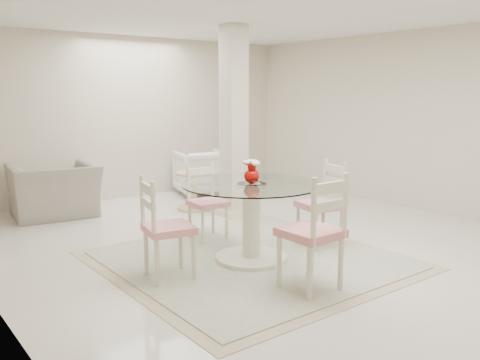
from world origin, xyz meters
TOP-DOWN VIEW (x-y plane):
  - ground at (0.00, 0.00)m, footprint 7.00×7.00m
  - room_shell at (0.00, 0.00)m, footprint 6.02×7.02m
  - column at (0.50, 1.30)m, footprint 0.30×0.30m
  - area_rug at (-0.55, -0.41)m, footprint 2.90×2.90m
  - dining_table at (-0.55, -0.41)m, footprint 1.46×1.46m
  - red_vase at (-0.55, -0.41)m, footprint 0.19×0.18m
  - dining_chair_east at (0.47, -0.51)m, footprint 0.52×0.52m
  - dining_chair_north at (-0.46, 0.60)m, footprint 0.43×0.43m
  - dining_chair_west at (-1.56, -0.31)m, footprint 0.52×0.52m
  - dining_chair_south at (-0.63, -1.43)m, footprint 0.49×0.49m
  - recliner_taupe at (-1.57, 2.85)m, footprint 1.29×1.16m
  - armchair_white at (1.00, 2.91)m, footprint 1.03×1.05m
  - side_table at (0.27, 2.01)m, footprint 0.56×0.56m

SIDE VIEW (x-z plane):
  - ground at x=0.00m, z-range 0.00..0.00m
  - area_rug at x=-0.55m, z-range 0.00..0.02m
  - side_table at x=0.27m, z-range -0.02..0.56m
  - recliner_taupe at x=-1.57m, z-range 0.00..0.77m
  - armchair_white at x=1.00m, z-range 0.00..0.78m
  - dining_table at x=-0.55m, z-range 0.01..0.85m
  - dining_chair_north at x=-0.46m, z-range 0.03..1.03m
  - dining_chair_west at x=-1.56m, z-range 0.03..1.13m
  - dining_chair_east at x=0.47m, z-range 0.03..1.13m
  - dining_chair_south at x=-0.63m, z-range 0.03..1.23m
  - red_vase at x=-0.55m, z-range 0.84..1.09m
  - column at x=0.50m, z-range 0.00..2.70m
  - room_shell at x=0.00m, z-range 0.50..3.21m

